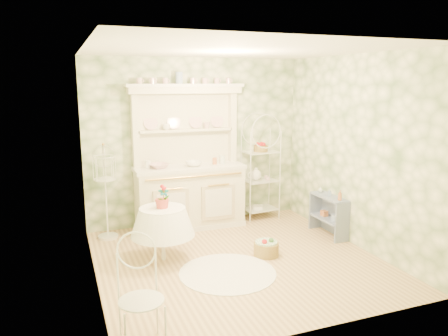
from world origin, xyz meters
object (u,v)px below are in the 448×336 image
object	(u,v)px
round_table	(163,237)
birdcage_stand	(106,192)
kitchen_dresser	(189,157)
floor_basket	(266,248)
side_shelf	(329,216)
bakers_rack	(260,163)
cafe_chair	(142,308)

from	to	relation	value
round_table	birdcage_stand	bearing A→B (deg)	118.20
kitchen_dresser	floor_basket	size ratio (longest dim) A/B	6.88
side_shelf	floor_basket	bearing A→B (deg)	-155.75
kitchen_dresser	bakers_rack	bearing A→B (deg)	3.36
round_table	kitchen_dresser	bearing A→B (deg)	58.53
kitchen_dresser	cafe_chair	bearing A→B (deg)	-113.81
birdcage_stand	floor_basket	size ratio (longest dim) A/B	4.29
kitchen_dresser	bakers_rack	distance (m)	1.30
bakers_rack	floor_basket	bearing A→B (deg)	-118.57
bakers_rack	cafe_chair	world-z (taller)	bakers_rack
kitchen_dresser	round_table	size ratio (longest dim) A/B	3.62
side_shelf	round_table	xyz separation A→B (m)	(-2.59, -0.04, 0.01)
bakers_rack	round_table	xyz separation A→B (m)	(-2.00, -1.24, -0.64)
kitchen_dresser	round_table	distance (m)	1.60
birdcage_stand	floor_basket	distance (m)	2.50
side_shelf	cafe_chair	bearing A→B (deg)	-142.71
side_shelf	cafe_chair	distance (m)	3.73
side_shelf	floor_basket	size ratio (longest dim) A/B	2.13
side_shelf	cafe_chair	size ratio (longest dim) A/B	0.92
round_table	birdcage_stand	xyz separation A→B (m)	(-0.60, 1.11, 0.40)
cafe_chair	floor_basket	bearing A→B (deg)	59.09
bakers_rack	cafe_chair	size ratio (longest dim) A/B	2.50
bakers_rack	birdcage_stand	bearing A→B (deg)	176.85
round_table	cafe_chair	xyz separation A→B (m)	(-0.62, -1.85, 0.07)
round_table	bakers_rack	bearing A→B (deg)	31.84
cafe_chair	birdcage_stand	distance (m)	2.98
round_table	birdcage_stand	size ratio (longest dim) A/B	0.44
side_shelf	floor_basket	xyz separation A→B (m)	(-1.26, -0.40, -0.20)
kitchen_dresser	cafe_chair	distance (m)	3.39
kitchen_dresser	bakers_rack	world-z (taller)	kitchen_dresser
kitchen_dresser	side_shelf	distance (m)	2.35
round_table	birdcage_stand	distance (m)	1.32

